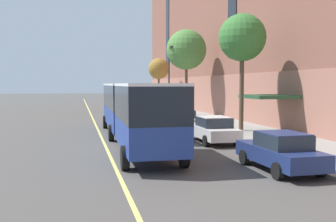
{
  "coord_description": "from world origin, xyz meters",
  "views": [
    {
      "loc": [
        -2.54,
        -21.9,
        3.46
      ],
      "look_at": [
        2.93,
        1.71,
        1.8
      ],
      "focal_mm": 42.0,
      "sensor_mm": 36.0,
      "label": 1
    }
  ],
  "objects_px": {
    "parked_car_navy_1": "(280,151)",
    "street_tree_mid_block": "(242,38)",
    "parked_car_green_2": "(141,106)",
    "street_tree_far_downtown": "(159,69)",
    "parked_car_white_4": "(213,129)",
    "parked_car_silver_5": "(159,112)",
    "parked_car_silver_0": "(181,120)",
    "street_tree_far_uptown": "(186,50)",
    "city_bus": "(132,108)",
    "street_lamp": "(169,74)"
  },
  "relations": [
    {
      "from": "street_tree_far_uptown",
      "to": "street_tree_far_downtown",
      "type": "bearing_deg",
      "value": 90.0
    },
    {
      "from": "parked_car_silver_5",
      "to": "street_lamp",
      "type": "relative_size",
      "value": 0.62
    },
    {
      "from": "parked_car_navy_1",
      "to": "street_tree_mid_block",
      "type": "bearing_deg",
      "value": 73.55
    },
    {
      "from": "parked_car_silver_0",
      "to": "parked_car_green_2",
      "type": "bearing_deg",
      "value": 89.77
    },
    {
      "from": "parked_car_silver_5",
      "to": "street_tree_mid_block",
      "type": "distance_m",
      "value": 13.32
    },
    {
      "from": "city_bus",
      "to": "parked_car_silver_5",
      "type": "xyz_separation_m",
      "value": [
        4.52,
        13.96,
        -1.25
      ]
    },
    {
      "from": "parked_car_green_2",
      "to": "street_tree_far_downtown",
      "type": "xyz_separation_m",
      "value": [
        3.65,
        6.81,
        4.84
      ]
    },
    {
      "from": "city_bus",
      "to": "parked_car_silver_5",
      "type": "bearing_deg",
      "value": 72.07
    },
    {
      "from": "street_tree_mid_block",
      "to": "street_tree_far_uptown",
      "type": "height_order",
      "value": "street_tree_far_uptown"
    },
    {
      "from": "parked_car_green_2",
      "to": "street_tree_far_downtown",
      "type": "distance_m",
      "value": 9.11
    },
    {
      "from": "parked_car_navy_1",
      "to": "street_tree_far_uptown",
      "type": "height_order",
      "value": "street_tree_far_uptown"
    },
    {
      "from": "street_tree_far_downtown",
      "to": "parked_car_green_2",
      "type": "bearing_deg",
      "value": -118.17
    },
    {
      "from": "city_bus",
      "to": "street_tree_mid_block",
      "type": "relative_size",
      "value": 2.26
    },
    {
      "from": "parked_car_silver_5",
      "to": "street_tree_far_uptown",
      "type": "relative_size",
      "value": 0.5
    },
    {
      "from": "parked_car_navy_1",
      "to": "parked_car_silver_5",
      "type": "relative_size",
      "value": 1.0
    },
    {
      "from": "parked_car_navy_1",
      "to": "street_tree_far_uptown",
      "type": "xyz_separation_m",
      "value": [
        3.51,
        26.38,
        6.31
      ]
    },
    {
      "from": "street_tree_far_uptown",
      "to": "parked_car_navy_1",
      "type": "bearing_deg",
      "value": -97.58
    },
    {
      "from": "parked_car_silver_0",
      "to": "parked_car_white_4",
      "type": "bearing_deg",
      "value": -88.76
    },
    {
      "from": "parked_car_green_2",
      "to": "street_tree_mid_block",
      "type": "distance_m",
      "value": 23.22
    },
    {
      "from": "city_bus",
      "to": "street_lamp",
      "type": "distance_m",
      "value": 18.41
    },
    {
      "from": "parked_car_silver_0",
      "to": "street_tree_mid_block",
      "type": "relative_size",
      "value": 0.55
    },
    {
      "from": "parked_car_silver_0",
      "to": "parked_car_navy_1",
      "type": "bearing_deg",
      "value": -89.16
    },
    {
      "from": "parked_car_silver_0",
      "to": "street_tree_far_uptown",
      "type": "height_order",
      "value": "street_tree_far_uptown"
    },
    {
      "from": "city_bus",
      "to": "parked_car_green_2",
      "type": "relative_size",
      "value": 4.13
    },
    {
      "from": "city_bus",
      "to": "street_tree_far_downtown",
      "type": "xyz_separation_m",
      "value": [
        8.18,
        31.56,
        3.59
      ]
    },
    {
      "from": "parked_car_silver_0",
      "to": "parked_car_white_4",
      "type": "xyz_separation_m",
      "value": [
        0.14,
        -6.62,
        0.0
      ]
    },
    {
      "from": "street_tree_mid_block",
      "to": "street_tree_far_downtown",
      "type": "relative_size",
      "value": 1.18
    },
    {
      "from": "parked_car_silver_5",
      "to": "street_tree_far_downtown",
      "type": "xyz_separation_m",
      "value": [
        3.67,
        17.6,
        4.84
      ]
    },
    {
      "from": "parked_car_white_4",
      "to": "street_tree_far_downtown",
      "type": "distance_m",
      "value": 33.58
    },
    {
      "from": "city_bus",
      "to": "parked_car_white_4",
      "type": "bearing_deg",
      "value": -17.86
    },
    {
      "from": "city_bus",
      "to": "parked_car_navy_1",
      "type": "distance_m",
      "value": 10.48
    },
    {
      "from": "street_tree_far_downtown",
      "to": "parked_car_white_4",
      "type": "bearing_deg",
      "value": -96.19
    },
    {
      "from": "parked_car_silver_0",
      "to": "street_tree_far_uptown",
      "type": "distance_m",
      "value": 14.01
    },
    {
      "from": "city_bus",
      "to": "parked_car_navy_1",
      "type": "xyz_separation_m",
      "value": [
        4.67,
        -9.3,
        -1.25
      ]
    },
    {
      "from": "parked_car_white_4",
      "to": "street_tree_far_downtown",
      "type": "relative_size",
      "value": 0.68
    },
    {
      "from": "parked_car_white_4",
      "to": "street_lamp",
      "type": "bearing_deg",
      "value": 84.66
    },
    {
      "from": "street_tree_far_uptown",
      "to": "parked_car_green_2",
      "type": "bearing_deg",
      "value": 115.4
    },
    {
      "from": "street_tree_far_downtown",
      "to": "parked_car_navy_1",
      "type": "bearing_deg",
      "value": -94.91
    },
    {
      "from": "parked_car_silver_5",
      "to": "street_tree_far_downtown",
      "type": "distance_m",
      "value": 18.62
    },
    {
      "from": "parked_car_silver_5",
      "to": "city_bus",
      "type": "bearing_deg",
      "value": -107.93
    },
    {
      "from": "parked_car_white_4",
      "to": "street_tree_mid_block",
      "type": "xyz_separation_m",
      "value": [
        3.58,
        4.07,
        5.89
      ]
    },
    {
      "from": "parked_car_silver_0",
      "to": "parked_car_silver_5",
      "type": "relative_size",
      "value": 1.0
    },
    {
      "from": "parked_car_navy_1",
      "to": "street_tree_far_downtown",
      "type": "height_order",
      "value": "street_tree_far_downtown"
    },
    {
      "from": "parked_car_green_2",
      "to": "street_tree_far_downtown",
      "type": "bearing_deg",
      "value": 61.83
    },
    {
      "from": "parked_car_green_2",
      "to": "parked_car_white_4",
      "type": "relative_size",
      "value": 0.95
    },
    {
      "from": "street_tree_far_uptown",
      "to": "street_lamp",
      "type": "height_order",
      "value": "street_tree_far_uptown"
    },
    {
      "from": "street_tree_far_uptown",
      "to": "street_tree_far_downtown",
      "type": "xyz_separation_m",
      "value": [
        0.0,
        14.48,
        -1.47
      ]
    },
    {
      "from": "parked_car_silver_0",
      "to": "parked_car_silver_5",
      "type": "bearing_deg",
      "value": 89.62
    },
    {
      "from": "parked_car_white_4",
      "to": "parked_car_silver_5",
      "type": "bearing_deg",
      "value": 90.31
    },
    {
      "from": "parked_car_white_4",
      "to": "parked_car_navy_1",
      "type": "bearing_deg",
      "value": -89.49
    }
  ]
}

